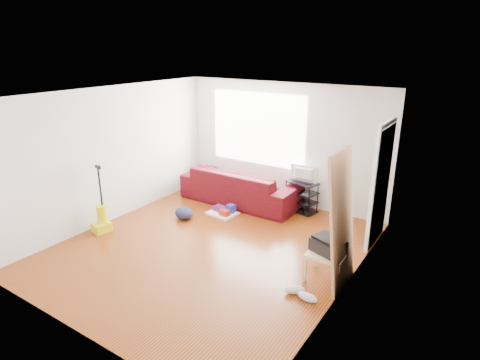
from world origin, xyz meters
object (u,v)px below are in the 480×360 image
Objects in this scene: tv_stand at (302,196)px; vacuum at (102,219)px; cleaning_tray at (224,212)px; side_table at (327,256)px; sofa at (241,202)px; bucket at (256,211)px; backpack at (184,218)px.

vacuum is (-2.61, -2.80, -0.09)m from tv_stand.
side_table is at bearing -22.32° from cleaning_tray.
side_table is 0.45× the size of vacuum.
tv_stand is (1.28, 0.27, 0.32)m from sofa.
sofa is 3.72× the size of tv_stand.
tv_stand is 1.23× the size of side_table.
backpack is at bearing -132.93° from bucket.
bucket reaches higher than backpack.
bucket is 0.68m from cleaning_tray.
side_table reaches higher than cleaning_tray.
side_table is at bearing 22.03° from vacuum.
sofa is at bearing 89.59° from backpack.
tv_stand is 0.56× the size of vacuum.
sofa is at bearing 145.92° from side_table.
tv_stand is at bearing 60.86° from backpack.
sofa is 4.58× the size of side_table.
cleaning_tray is at bearing -128.17° from tv_stand.
backpack is (-3.08, 0.47, -0.36)m from side_table.
cleaning_tray is 1.46× the size of backpack.
tv_stand is 1.68× the size of backpack.
sofa reaches higher than bucket.
vacuum reaches higher than backpack.
tv_stand is 1.59m from cleaning_tray.
tv_stand is 0.96m from bucket.
sofa is 2.06× the size of vacuum.
cleaning_tray is at bearing 66.10° from backpack.
vacuum reaches higher than tv_stand.
backpack is at bearing -132.48° from cleaning_tray.
tv_stand is at bearing 58.32° from vacuum.
tv_stand reaches higher than cleaning_tray.
bucket is 0.46× the size of cleaning_tray.
bucket is at bearing 62.10° from vacuum.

